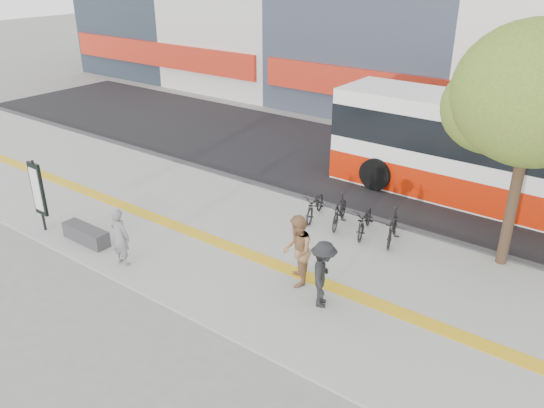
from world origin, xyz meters
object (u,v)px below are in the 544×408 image
Objects in this scene: bench at (86,234)px; pedestrian_tan at (297,251)px; street_tree at (534,96)px; pedestrian_dark at (323,274)px; bus at (522,163)px; signboard at (38,190)px; seated_woman at (120,237)px.

pedestrian_tan is (6.01, 1.81, 0.69)m from bench.
bench is 12.23m from street_tree.
street_tree reaches higher than pedestrian_dark.
bus reaches higher than pedestrian_tan.
street_tree is 6.48m from pedestrian_dark.
pedestrian_dark is at bearing 33.85° from pedestrian_tan.
bus is at bearing 46.81° from bench.
signboard is at bearing -169.19° from bench.
bench is at bearing 75.40° from pedestrian_dark.
seated_woman is at bearing -126.53° from bus.
bus is 7.74× the size of seated_woman.
street_tree is at bearing -57.13° from pedestrian_dark.
seated_woman is (3.40, 0.14, -0.49)m from signboard.
seated_woman is at bearing -5.17° from bench.
pedestrian_tan is (4.21, 1.97, 0.12)m from seated_woman.
street_tree is 3.85× the size of pedestrian_dark.
pedestrian_tan is (7.61, 2.11, -0.37)m from signboard.
bench is at bearing 10.81° from signboard.
seated_woman is 0.97× the size of pedestrian_dark.
pedestrian_tan is at bearing 42.35° from pedestrian_dark.
pedestrian_dark is at bearing -165.87° from seated_woman.
street_tree is 3.96× the size of seated_woman.
signboard is 0.35× the size of street_tree.
pedestrian_dark is (8.60, 1.72, -0.47)m from signboard.
seated_woman is (-7.31, -9.86, -0.73)m from bus.
bus is 12.30m from seated_woman.
pedestrian_dark is at bearing -104.25° from bus.
signboard is 14.65m from bus.
street_tree is (9.78, 6.02, 4.21)m from bench.
pedestrian_tan is at bearing -131.83° from street_tree.
bus reaches higher than signboard.
pedestrian_dark is (-2.10, -8.29, -0.70)m from bus.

